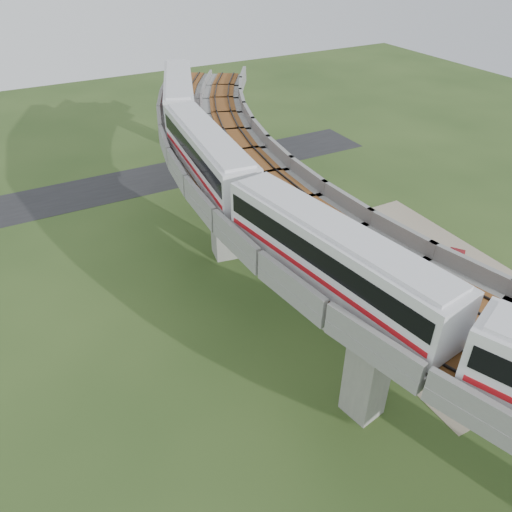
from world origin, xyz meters
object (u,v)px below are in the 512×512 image
(car_white, at_px, (446,330))
(car_dark, at_px, (340,244))
(metro_train, at_px, (293,192))
(car_red, at_px, (454,261))

(car_white, height_order, car_dark, same)
(metro_train, bearing_deg, car_dark, 35.81)
(car_white, bearing_deg, car_red, 12.00)
(metro_train, xyz_separation_m, car_white, (10.70, -6.00, -11.74))
(car_red, bearing_deg, car_dark, -171.13)
(car_red, xyz_separation_m, car_dark, (-7.36, 7.55, -0.14))
(car_white, distance_m, car_dark, 13.82)
(car_white, bearing_deg, car_dark, 61.51)
(car_red, distance_m, car_dark, 10.54)
(car_red, height_order, car_dark, car_red)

